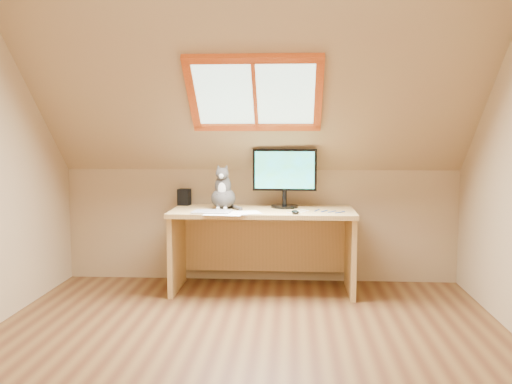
{
  "coord_description": "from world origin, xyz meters",
  "views": [
    {
      "loc": [
        0.28,
        -3.31,
        1.32
      ],
      "look_at": [
        0.01,
        1.0,
        0.88
      ],
      "focal_mm": 40.0,
      "sensor_mm": 36.0,
      "label": 1
    }
  ],
  "objects": [
    {
      "name": "ground",
      "position": [
        0.0,
        0.0,
        0.0
      ],
      "size": [
        3.5,
        3.5,
        0.0
      ],
      "primitive_type": "plane",
      "color": "brown",
      "rests_on": "ground"
    },
    {
      "name": "room_shell",
      "position": [
        0.0,
        -0.09,
        1.43
      ],
      "size": [
        3.52,
        3.52,
        2.41
      ],
      "color": "tan",
      "rests_on": "ground"
    },
    {
      "name": "monitor",
      "position": [
        0.22,
        1.51,
        0.98
      ],
      "size": [
        0.54,
        0.23,
        0.5
      ],
      "color": "black",
      "rests_on": "desk"
    },
    {
      "name": "papers",
      "position": [
        -0.16,
        1.12,
        0.69
      ],
      "size": [
        0.35,
        0.3,
        0.01
      ],
      "color": "white",
      "rests_on": "desk"
    },
    {
      "name": "desk_speaker",
      "position": [
        -0.66,
        1.63,
        0.76
      ],
      "size": [
        0.11,
        0.11,
        0.14
      ],
      "primitive_type": "cube",
      "rotation": [
        0.0,
        0.0,
        -0.16
      ],
      "color": "black",
      "rests_on": "desk"
    },
    {
      "name": "cables",
      "position": [
        0.49,
        1.26,
        0.7
      ],
      "size": [
        0.51,
        0.26,
        0.01
      ],
      "color": "silver",
      "rests_on": "desk"
    },
    {
      "name": "cat",
      "position": [
        -0.29,
        1.41,
        0.83
      ],
      "size": [
        0.21,
        0.25,
        0.38
      ],
      "color": "#4A4542",
      "rests_on": "desk"
    },
    {
      "name": "desk",
      "position": [
        0.04,
        1.45,
        0.48
      ],
      "size": [
        1.52,
        0.66,
        0.69
      ],
      "color": "tan",
      "rests_on": "ground"
    },
    {
      "name": "mouse",
      "position": [
        0.31,
        1.13,
        0.71
      ],
      "size": [
        0.08,
        0.11,
        0.03
      ],
      "primitive_type": "ellipsoid",
      "rotation": [
        0.0,
        0.0,
        0.32
      ],
      "color": "black",
      "rests_on": "desk"
    },
    {
      "name": "graphics_tablet",
      "position": [
        -0.35,
        1.17,
        0.7
      ],
      "size": [
        0.32,
        0.23,
        0.01
      ],
      "primitive_type": "cube",
      "rotation": [
        0.0,
        0.0,
        -0.06
      ],
      "color": "#B2B2B7",
      "rests_on": "desk"
    }
  ]
}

